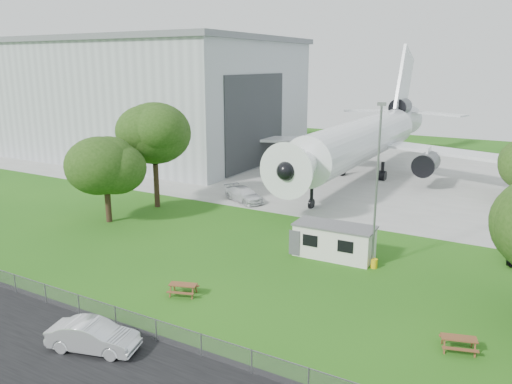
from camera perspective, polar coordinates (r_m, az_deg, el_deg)
The scene contains 14 objects.
ground at distance 36.22m, azimuth -2.57°, elevation -9.45°, with size 160.00×160.00×0.00m, color #33741A.
asphalt_strip at distance 27.45m, azimuth -17.96°, elevation -18.61°, with size 120.00×8.00×0.02m, color black.
concrete_apron at distance 69.87m, azimuth 14.23°, elevation 1.91°, with size 120.00×46.00×0.03m, color #B7B7B2.
hangar at distance 84.98m, azimuth -11.64°, elevation 10.63°, with size 43.00×31.00×18.55m.
airliner at distance 67.46m, azimuth 12.36°, elevation 6.12°, with size 46.36×47.73×17.69m.
site_cabin at distance 39.37m, azimuth 8.94°, elevation -5.55°, with size 6.79×2.91×2.62m.
picnic_west at distance 33.65m, azimuth -8.30°, elevation -11.55°, with size 1.80×1.50×0.76m, color brown, non-canonical shape.
picnic_east at distance 29.59m, azimuth 22.06°, elevation -16.43°, with size 1.80×1.50×0.76m, color brown, non-canonical shape.
fence at distance 29.51m, azimuth -12.80°, elevation -15.75°, with size 58.00×0.04×1.30m, color gray.
lamp_mast at distance 36.52m, azimuth 13.60°, elevation 0.31°, with size 0.16×0.16×12.00m, color slate.
tree_west_big at distance 52.23m, azimuth -11.60°, elevation 6.63°, with size 7.65×7.65×11.66m.
tree_west_small at distance 48.57m, azimuth -16.85°, elevation 2.77°, with size 6.51×6.51×8.62m.
car_centre_sedan at distance 28.54m, azimuth -18.11°, elevation -15.42°, with size 1.69×4.83×1.59m, color white.
car_apron_van at distance 54.50m, azimuth -1.40°, elevation -0.30°, with size 2.19×5.40×1.57m, color white.
Camera 1 is at (17.73, -27.97, 14.68)m, focal length 35.00 mm.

